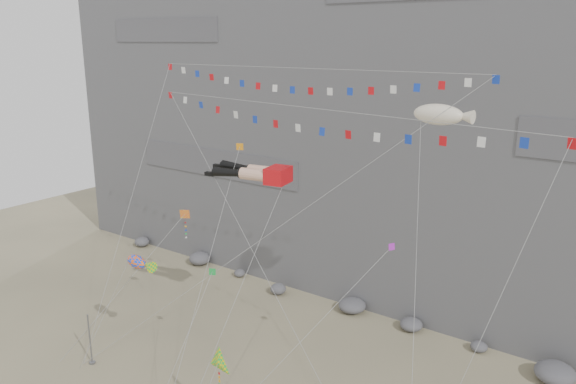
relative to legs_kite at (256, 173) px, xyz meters
name	(u,v)px	position (x,y,z in m)	size (l,w,h in m)	color
cliff	(430,39)	(2.58, 25.97, 9.72)	(80.00, 28.00, 50.00)	slate
talus_boulders	(352,306)	(2.58, 10.97, -14.68)	(60.00, 3.00, 1.20)	slate
anchor_pole_left	(90,339)	(-9.88, -8.88, -13.14)	(0.12, 0.12, 4.28)	slate
legs_kite	(256,173)	(0.00, 0.00, 0.00)	(7.88, 15.04, 20.66)	red
flag_banner_upper	(301,69)	(1.33, 4.00, 7.56)	(29.04, 13.62, 28.93)	red
flag_banner_lower	(310,108)	(5.13, -0.46, 5.24)	(33.08, 11.57, 25.01)	red
harlequin_kite	(184,215)	(-6.58, -1.29, -4.19)	(6.45, 10.05, 15.41)	red
fish_windsock	(137,262)	(-6.20, -6.72, -6.43)	(5.57, 4.14, 10.14)	#FD5C0C
delta_kite	(218,363)	(4.31, -9.30, -9.81)	(2.18, 4.01, 7.07)	yellow
blimp_windsock	(438,115)	(12.49, 3.60, 4.91)	(6.48, 12.37, 23.62)	#F2E4C7
small_kite_a	(239,151)	(-2.11, 0.53, 1.35)	(4.13, 13.25, 21.33)	orange
small_kite_b	(386,253)	(11.34, -0.81, -3.56)	(7.98, 12.82, 18.70)	purple
small_kite_c	(211,274)	(-0.45, -4.71, -6.68)	(2.03, 8.96, 12.14)	green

